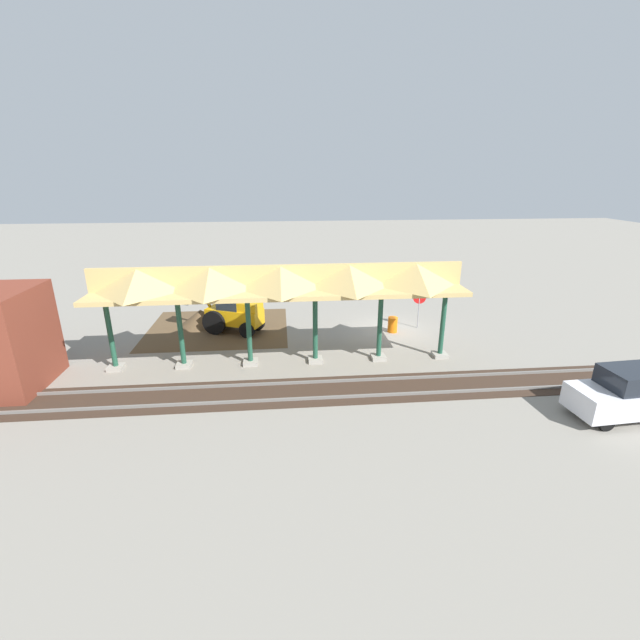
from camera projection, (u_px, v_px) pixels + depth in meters
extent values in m
plane|color=gray|center=(390.00, 329.00, 25.52)|extent=(120.00, 120.00, 0.00)
cube|color=brown|center=(218.00, 328.00, 25.74)|extent=(8.21, 7.00, 0.01)
cube|color=#9E998E|center=(440.00, 355.00, 21.75)|extent=(0.70, 0.70, 0.20)
cylinder|color=#1E4C38|center=(443.00, 323.00, 21.19)|extent=(0.24, 0.24, 3.60)
cube|color=#9E998E|center=(378.00, 357.00, 21.47)|extent=(0.70, 0.70, 0.20)
cylinder|color=#1E4C38|center=(380.00, 325.00, 20.91)|extent=(0.24, 0.24, 3.60)
cube|color=#9E998E|center=(315.00, 360.00, 21.19)|extent=(0.70, 0.70, 0.20)
cylinder|color=#1E4C38|center=(315.00, 327.00, 20.63)|extent=(0.24, 0.24, 3.60)
cube|color=#9E998E|center=(251.00, 362.00, 20.91)|extent=(0.70, 0.70, 0.20)
cylinder|color=#1E4C38|center=(249.00, 330.00, 20.35)|extent=(0.24, 0.24, 3.60)
cube|color=#9E998E|center=(184.00, 365.00, 20.63)|extent=(0.70, 0.70, 0.20)
cylinder|color=#1E4C38|center=(181.00, 332.00, 20.07)|extent=(0.24, 0.24, 3.60)
cube|color=#9E998E|center=(116.00, 367.00, 20.35)|extent=(0.70, 0.70, 0.20)
cylinder|color=#1E4C38|center=(110.00, 334.00, 19.79)|extent=(0.24, 0.24, 3.60)
cube|color=tan|center=(281.00, 290.00, 19.87)|extent=(17.10, 3.20, 0.20)
cube|color=tan|center=(281.00, 277.00, 19.65)|extent=(17.10, 0.20, 1.10)
pyramid|color=tan|center=(415.00, 274.00, 20.22)|extent=(2.86, 3.20, 1.10)
pyramid|color=tan|center=(349.00, 275.00, 19.94)|extent=(2.86, 3.20, 1.10)
pyramid|color=tan|center=(281.00, 277.00, 19.65)|extent=(2.86, 3.20, 1.10)
pyramid|color=tan|center=(210.00, 278.00, 19.37)|extent=(2.86, 3.20, 1.10)
pyramid|color=tan|center=(138.00, 280.00, 19.09)|extent=(2.86, 3.20, 1.10)
cube|color=slate|center=(426.00, 377.00, 19.42)|extent=(60.00, 0.08, 0.15)
cube|color=slate|center=(437.00, 393.00, 18.07)|extent=(60.00, 0.08, 0.15)
cube|color=#38281E|center=(431.00, 386.00, 18.76)|extent=(60.00, 2.58, 0.03)
cylinder|color=gray|center=(419.00, 311.00, 25.47)|extent=(0.06, 0.06, 2.09)
cylinder|color=red|center=(420.00, 298.00, 25.19)|extent=(0.75, 0.16, 0.76)
cube|color=orange|center=(235.00, 316.00, 24.87)|extent=(3.45, 2.45, 0.90)
cube|color=#1E262D|center=(230.00, 297.00, 24.55)|extent=(1.65, 1.59, 1.40)
cube|color=orange|center=(250.00, 306.00, 24.35)|extent=(1.49, 1.46, 0.50)
cylinder|color=black|center=(227.00, 315.00, 25.88)|extent=(1.41, 0.82, 1.40)
cylinder|color=black|center=(214.00, 323.00, 24.59)|extent=(1.41, 0.82, 1.40)
cylinder|color=black|center=(257.00, 323.00, 25.31)|extent=(0.95, 0.63, 0.90)
cylinder|color=black|center=(247.00, 330.00, 24.14)|extent=(0.95, 0.63, 0.90)
cylinder|color=orange|center=(202.00, 295.00, 25.10)|extent=(1.05, 0.58, 1.41)
cylinder|color=orange|center=(191.00, 292.00, 25.28)|extent=(0.76, 0.44, 1.15)
cube|color=#47474C|center=(187.00, 300.00, 25.54)|extent=(0.87, 0.97, 0.40)
cone|color=brown|center=(202.00, 325.00, 26.30)|extent=(5.12, 5.12, 1.95)
cube|color=silver|center=(626.00, 398.00, 16.22)|extent=(4.30, 2.01, 0.95)
cube|color=#1E232B|center=(637.00, 378.00, 15.97)|extent=(2.44, 1.68, 0.73)
cylinder|color=black|center=(606.00, 423.00, 15.49)|extent=(0.61, 0.24, 0.60)
cylinder|color=black|center=(577.00, 403.00, 16.86)|extent=(0.61, 0.24, 0.60)
cylinder|color=black|center=(639.00, 397.00, 17.26)|extent=(0.61, 0.24, 0.60)
cylinder|color=orange|center=(393.00, 325.00, 25.01)|extent=(0.56, 0.56, 0.90)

